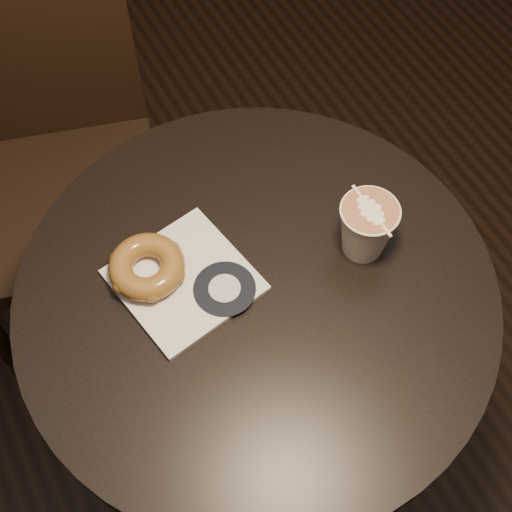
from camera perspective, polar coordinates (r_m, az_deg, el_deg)
name	(u,v)px	position (r m, az deg, el deg)	size (l,w,h in m)	color
cafe_table	(256,346)	(1.20, 0.04, -7.18)	(0.70, 0.70, 0.75)	black
chair	(39,128)	(1.47, -16.97, 9.77)	(0.52, 0.52, 1.07)	black
pastry_bag	(184,280)	(1.03, -5.76, -1.92)	(0.18, 0.18, 0.01)	silver
doughnut	(147,267)	(1.03, -8.73, -0.86)	(0.11, 0.11, 0.04)	brown
latte_cup	(366,229)	(1.03, 8.80, 2.16)	(0.09, 0.09, 0.10)	silver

